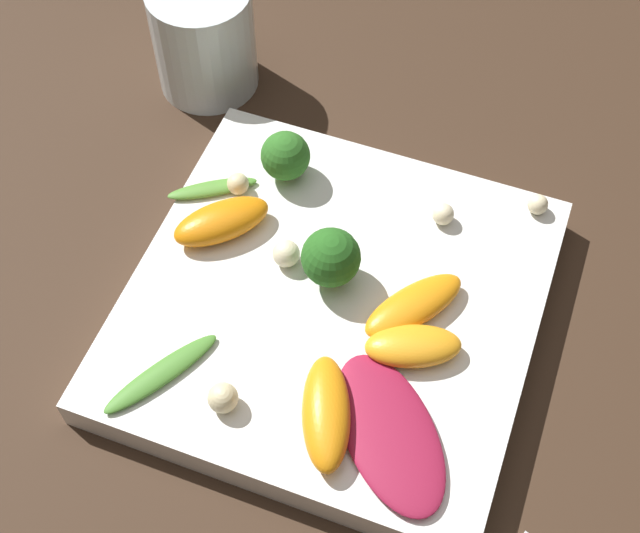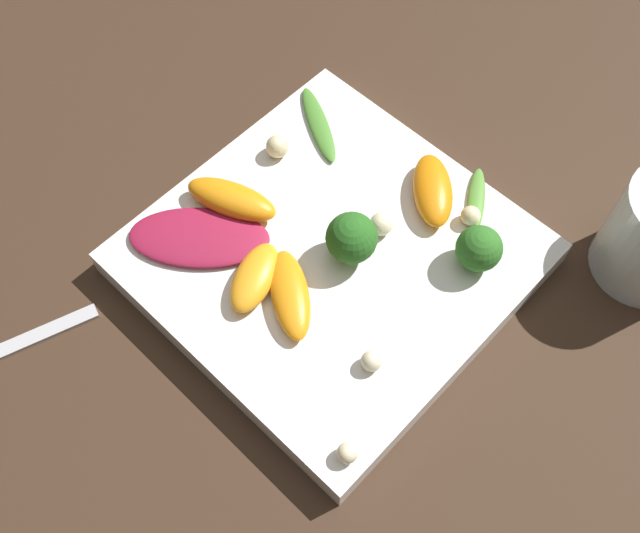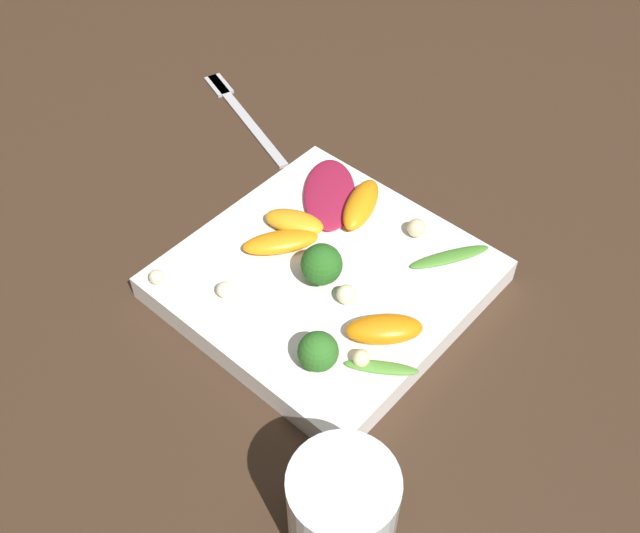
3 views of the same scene
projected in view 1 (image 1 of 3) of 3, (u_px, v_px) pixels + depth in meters
ground_plane at (333, 318)px, 0.58m from camera, size 2.40×2.40×0.00m
plate at (333, 308)px, 0.57m from camera, size 0.25×0.25×0.03m
drinking_glass at (204, 38)px, 0.67m from camera, size 0.08×0.08×0.09m
radicchio_leaf_0 at (390, 433)px, 0.51m from camera, size 0.11×0.11×0.01m
orange_segment_0 at (326, 413)px, 0.51m from camera, size 0.05×0.08×0.02m
orange_segment_1 at (221, 221)px, 0.58m from camera, size 0.07×0.07×0.02m
orange_segment_2 at (413, 346)px, 0.53m from camera, size 0.06×0.05×0.02m
orange_segment_3 at (414, 306)px, 0.55m from camera, size 0.06×0.07×0.02m
broccoli_floret_0 at (285, 156)px, 0.60m from camera, size 0.03×0.03×0.04m
broccoli_floret_1 at (331, 258)px, 0.55m from camera, size 0.04×0.04×0.04m
arugula_sprig_0 at (161, 373)px, 0.53m from camera, size 0.05×0.08×0.01m
arugula_sprig_1 at (212, 188)px, 0.61m from camera, size 0.06×0.04×0.01m
macadamia_nut_0 at (443, 214)px, 0.59m from camera, size 0.01×0.01×0.01m
macadamia_nut_1 at (538, 204)px, 0.59m from camera, size 0.01×0.01×0.01m
macadamia_nut_2 at (238, 184)px, 0.60m from camera, size 0.02×0.02×0.02m
macadamia_nut_3 at (223, 398)px, 0.51m from camera, size 0.02×0.02×0.02m
macadamia_nut_4 at (286, 254)px, 0.57m from camera, size 0.02×0.02×0.02m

